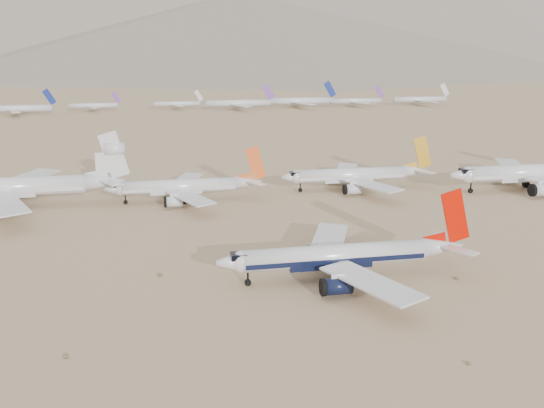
% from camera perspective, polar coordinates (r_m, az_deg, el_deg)
% --- Properties ---
extents(ground, '(7000.00, 7000.00, 0.00)m').
position_cam_1_polar(ground, '(109.60, 5.93, -8.30)').
color(ground, '#997A59').
rests_on(ground, ground).
extents(main_airliner, '(46.73, 45.65, 16.49)m').
position_cam_1_polar(main_airliner, '(114.66, 6.90, -4.84)').
color(main_airliner, silver).
rests_on(main_airliner, ground).
extents(row2_navy_widebody, '(54.19, 52.99, 19.28)m').
position_cam_1_polar(row2_navy_widebody, '(200.41, 23.62, 2.72)').
color(row2_navy_widebody, silver).
rests_on(row2_navy_widebody, ground).
extents(row2_gold_tail, '(44.96, 43.97, 16.01)m').
position_cam_1_polar(row2_gold_tail, '(186.35, 7.98, 2.72)').
color(row2_gold_tail, silver).
rests_on(row2_gold_tail, ground).
extents(row2_orange_tail, '(42.59, 41.66, 15.19)m').
position_cam_1_polar(row2_orange_tail, '(172.03, -8.11, 1.64)').
color(row2_orange_tail, silver).
rests_on(row2_orange_tail, ground).
extents(row2_white_trijet, '(57.44, 56.14, 20.35)m').
position_cam_1_polar(row2_white_trijet, '(177.10, -22.96, 1.52)').
color(row2_white_trijet, silver).
rests_on(row2_white_trijet, ground).
extents(distant_storage_row, '(470.54, 58.73, 16.23)m').
position_cam_1_polar(distant_storage_row, '(419.54, -10.00, 9.24)').
color(distant_storage_row, silver).
rests_on(distant_storage_row, ground).
extents(foothills, '(4637.50, 1395.00, 155.00)m').
position_cam_1_polar(foothills, '(1319.90, 14.17, 15.32)').
color(foothills, slate).
rests_on(foothills, ground).
extents(desert_scrub, '(219.83, 121.67, 0.63)m').
position_cam_1_polar(desert_scrub, '(83.73, -7.46, -15.85)').
color(desert_scrub, brown).
rests_on(desert_scrub, ground).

